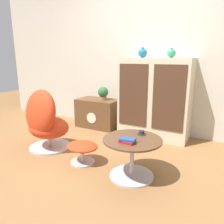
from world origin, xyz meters
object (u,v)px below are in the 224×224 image
Objects in this scene: egg_chair at (45,121)px; potted_plant at (103,93)px; sideboard at (155,99)px; teacup at (141,133)px; vase_leftmost at (143,53)px; vase_inner_left at (171,53)px; tv_console at (98,113)px; book_stack at (127,141)px; ottoman at (82,149)px; coffee_table at (132,154)px.

egg_chair is 3.70× the size of potted_plant.
sideboard is 12.23× the size of teacup.
potted_plant is 1.66m from teacup.
sideboard is 0.95m from potted_plant.
potted_plant reaches higher than teacup.
sideboard reaches higher than teacup.
egg_chair is 1.38m from teacup.
vase_leftmost is 0.44m from vase_inner_left.
tv_console is 4.68× the size of book_stack.
ottoman is at bearing -109.26° from sideboard.
tv_console is at bearing 179.69° from vase_leftmost.
tv_console is at bearing 138.21° from teacup.
tv_console is 1.23m from egg_chair.
coffee_table reaches higher than ottoman.
sideboard reaches higher than potted_plant.
book_stack is at bearing -10.83° from ottoman.
ottoman is at bearing -117.13° from vase_inner_left.
teacup is at bearing -68.25° from vase_leftmost.
egg_chair is (-0.09, -1.22, 0.15)m from tv_console.
vase_inner_left is 1.34m from potted_plant.
sideboard is at bearing 46.36° from egg_chair.
book_stack is (-0.00, -0.12, 0.20)m from coffee_table.
vase_inner_left reaches higher than book_stack.
tv_console is 1.65m from vase_inner_left.
tv_console reaches higher than coffee_table.
sideboard is 8.96× the size of vase_inner_left.
vase_leftmost is 0.66× the size of potted_plant.
ottoman is at bearing 179.77° from coffee_table.
egg_chair is 2.20× the size of ottoman.
coffee_table is at bearing -46.43° from tv_console.
vase_leftmost is (-0.42, 1.31, 1.06)m from coffee_table.
sideboard reaches higher than egg_chair.
egg_chair reaches higher than coffee_table.
egg_chair is at bearing -99.42° from potted_plant.
vase_inner_left is 0.59× the size of potted_plant.
sideboard is at bearing 101.38° from teacup.
teacup is (0.02, -1.15, -0.86)m from vase_inner_left.
egg_chair is 1.78m from vase_leftmost.
sideboard is 1.12m from tv_console.
sideboard reaches higher than ottoman.
sideboard is at bearing -178.97° from vase_inner_left.
tv_console is at bearing 131.01° from book_stack.
coffee_table is (0.65, -0.00, 0.07)m from ottoman.
egg_chair is 2.04m from vase_inner_left.
vase_leftmost is at bearing 52.66° from egg_chair.
vase_leftmost is (0.93, 1.21, 0.91)m from egg_chair.
sideboard is 8.10× the size of vase_leftmost.
potted_plant is at bearing 131.01° from coffee_table.
tv_console is at bearing 133.57° from coffee_table.
potted_plant is at bearing 179.61° from vase_leftmost.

